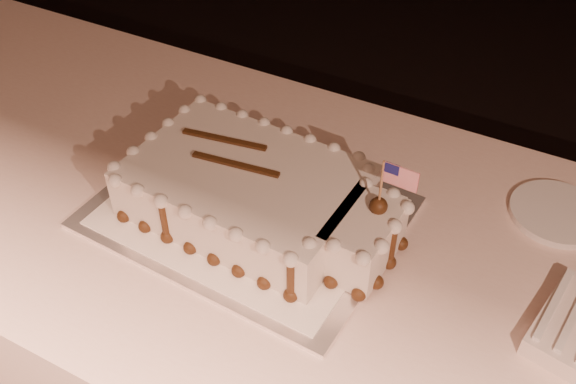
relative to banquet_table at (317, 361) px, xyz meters
The scene contains 5 objects.
banquet_table is the anchor object (origin of this frame).
cake_board 0.40m from the banquet_table, behind, with size 0.51×0.38×0.01m, color white.
doily 0.41m from the banquet_table, behind, with size 0.45×0.34×0.00m, color white.
sheet_cake 0.45m from the banquet_table, behind, with size 0.49×0.30×0.19m.
side_plate 0.56m from the banquet_table, 34.62° to the left, with size 0.16×0.16×0.01m, color silver.
Camera 1 is at (0.30, -0.09, 1.53)m, focal length 40.00 mm.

